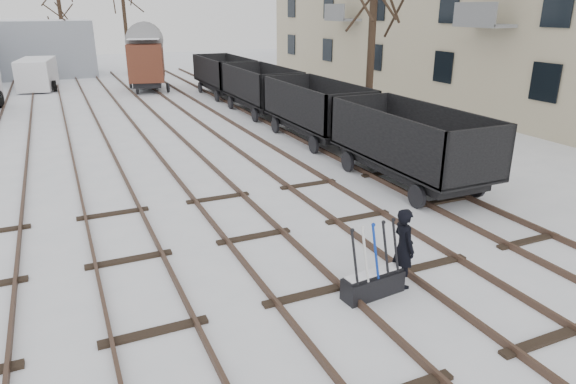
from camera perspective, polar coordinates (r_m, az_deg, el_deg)
name	(u,v)px	position (r m, az deg, el deg)	size (l,w,h in m)	color
ground	(308,296)	(10.36, 2.22, -11.46)	(120.00, 120.00, 0.00)	white
tracks	(165,140)	(22.57, -13.54, 5.68)	(13.90, 52.00, 0.16)	black
shed_right	(47,48)	(47.99, -25.17, 14.30)	(7.00, 6.00, 4.50)	gray
ground_frame	(373,282)	(10.38, 9.43, -9.86)	(1.34, 0.55, 1.49)	black
worker	(403,248)	(10.59, 12.71, -6.07)	(0.61, 0.40, 1.68)	black
freight_wagon_a	(409,156)	(16.82, 13.25, 3.96)	(2.38, 5.95, 2.43)	black
freight_wagon_b	(316,118)	(22.07, 3.15, 8.17)	(2.38, 5.95, 2.43)	black
freight_wagon_c	(261,96)	(27.81, -3.03, 10.60)	(2.38, 5.95, 2.43)	black
freight_wagon_d	(224,81)	(33.78, -7.11, 12.12)	(2.38, 5.95, 2.43)	black
box_van_wagon	(146,60)	(36.97, -15.45, 13.96)	(3.35, 4.99, 3.50)	black
panel_van	(37,74)	(40.10, -26.09, 11.73)	(2.72, 4.98, 2.08)	silver
tree_near	(371,56)	(21.33, 9.19, 14.68)	(0.30, 0.30, 7.10)	black
tree_far_left	(64,38)	(45.95, -23.65, 15.40)	(0.30, 0.30, 6.18)	black
tree_far_right	(125,24)	(47.04, -17.63, 17.41)	(0.30, 0.30, 8.21)	black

